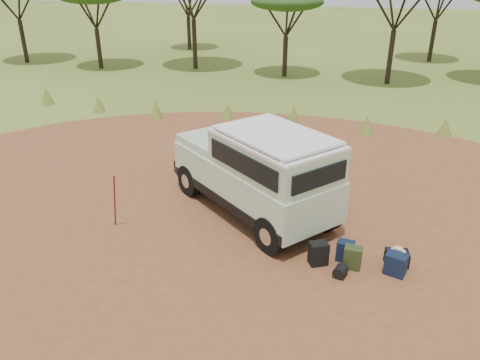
% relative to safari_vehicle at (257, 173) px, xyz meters
% --- Properties ---
extents(ground, '(140.00, 140.00, 0.00)m').
position_rel_safari_vehicle_xyz_m(ground, '(-0.20, -1.02, -1.21)').
color(ground, olive).
rests_on(ground, ground).
extents(dirt_clearing, '(23.00, 23.00, 0.01)m').
position_rel_safari_vehicle_xyz_m(dirt_clearing, '(-0.20, -1.02, -1.21)').
color(dirt_clearing, brown).
rests_on(dirt_clearing, ground).
extents(grass_fringe, '(36.60, 1.60, 0.90)m').
position_rel_safari_vehicle_xyz_m(grass_fringe, '(-0.08, 7.66, -0.81)').
color(grass_fringe, olive).
rests_on(grass_fringe, ground).
extents(safari_vehicle, '(5.23, 4.82, 2.51)m').
position_rel_safari_vehicle_xyz_m(safari_vehicle, '(0.00, 0.00, 0.00)').
color(safari_vehicle, beige).
rests_on(safari_vehicle, ground).
extents(walking_staff, '(0.36, 0.33, 1.58)m').
position_rel_safari_vehicle_xyz_m(walking_staff, '(-3.29, -1.70, -0.42)').
color(walking_staff, maroon).
rests_on(walking_staff, ground).
extents(backpack_black, '(0.50, 0.45, 0.55)m').
position_rel_safari_vehicle_xyz_m(backpack_black, '(1.90, -1.98, -0.94)').
color(backpack_black, black).
rests_on(backpack_black, ground).
extents(backpack_navy, '(0.41, 0.31, 0.50)m').
position_rel_safari_vehicle_xyz_m(backpack_navy, '(2.48, -1.68, -0.96)').
color(backpack_navy, '#101E34').
rests_on(backpack_navy, ground).
extents(backpack_olive, '(0.41, 0.31, 0.53)m').
position_rel_safari_vehicle_xyz_m(backpack_olive, '(2.65, -1.93, -0.95)').
color(backpack_olive, '#2E3D1C').
rests_on(backpack_olive, ground).
extents(duffel_navy, '(0.53, 0.46, 0.50)m').
position_rel_safari_vehicle_xyz_m(duffel_navy, '(3.58, -1.93, -0.96)').
color(duffel_navy, '#101E34').
rests_on(duffel_navy, ground).
extents(hard_case, '(0.55, 0.43, 0.36)m').
position_rel_safari_vehicle_xyz_m(hard_case, '(3.62, -1.57, -1.03)').
color(hard_case, black).
rests_on(hard_case, ground).
extents(stuff_sack, '(0.35, 0.35, 0.28)m').
position_rel_safari_vehicle_xyz_m(stuff_sack, '(2.42, -2.35, -1.07)').
color(stuff_sack, black).
rests_on(stuff_sack, ground).
extents(safari_hat, '(0.35, 0.35, 0.10)m').
position_rel_safari_vehicle_xyz_m(safari_hat, '(3.62, -1.57, -0.82)').
color(safari_hat, beige).
rests_on(safari_hat, hard_case).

